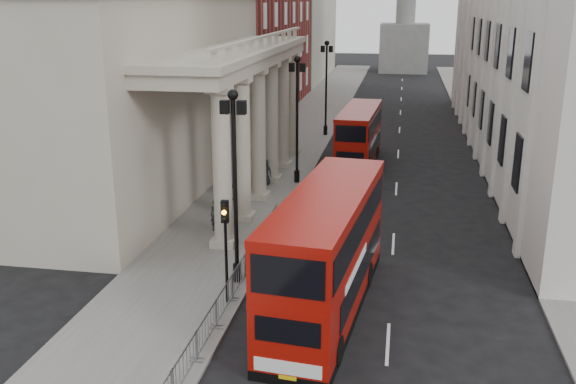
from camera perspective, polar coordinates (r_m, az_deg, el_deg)
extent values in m
plane|color=black|center=(24.71, -5.49, -12.04)|extent=(260.00, 260.00, 0.00)
cube|color=slate|center=(52.94, -0.02, 3.86)|extent=(6.00, 140.00, 0.12)
cube|color=slate|center=(52.70, 17.96, 2.98)|extent=(3.00, 140.00, 0.12)
cube|color=slate|center=(52.52, 3.15, 3.74)|extent=(0.20, 140.00, 0.14)
cube|color=#A69F8B|center=(42.60, -13.04, 8.41)|extent=(9.00, 28.00, 12.00)
cube|color=maroon|center=(70.78, -3.59, 16.02)|extent=(9.00, 32.00, 22.00)
cube|color=#A69F8B|center=(102.18, 0.78, 15.70)|extent=(9.00, 30.00, 20.00)
cube|color=#60605E|center=(113.09, 10.27, 12.50)|extent=(8.00, 8.00, 8.00)
cylinder|color=black|center=(28.08, -4.54, -7.14)|extent=(0.36, 0.36, 0.80)
cylinder|color=black|center=(26.83, -4.71, -0.09)|extent=(0.18, 0.18, 8.00)
sphere|color=black|center=(25.94, -4.93, 8.61)|extent=(0.44, 0.44, 0.44)
cube|color=black|center=(25.93, -4.15, 7.50)|extent=(0.35, 0.35, 0.55)
cube|color=black|center=(26.11, -5.65, 7.53)|extent=(0.35, 0.35, 0.55)
cylinder|color=black|center=(42.88, 0.79, 1.40)|extent=(0.36, 0.36, 0.80)
cylinder|color=black|center=(42.07, 0.81, 6.14)|extent=(0.18, 0.18, 8.00)
sphere|color=black|center=(41.51, 0.84, 11.71)|extent=(0.44, 0.44, 0.44)
cube|color=black|center=(41.50, 1.32, 11.01)|extent=(0.35, 0.35, 0.55)
cube|color=black|center=(41.61, 0.35, 11.03)|extent=(0.35, 0.35, 0.55)
cylinder|color=black|center=(58.31, 3.35, 5.50)|extent=(0.36, 0.36, 0.80)
cylinder|color=black|center=(57.72, 3.41, 9.01)|extent=(0.18, 0.18, 8.00)
sphere|color=black|center=(57.32, 3.48, 13.07)|extent=(0.44, 0.44, 0.44)
cube|color=black|center=(57.31, 3.83, 12.56)|extent=(0.35, 0.35, 0.55)
cube|color=black|center=(57.39, 3.12, 12.58)|extent=(0.35, 0.35, 0.55)
cylinder|color=black|center=(25.77, -5.50, -6.28)|extent=(0.12, 0.12, 3.40)
cube|color=black|center=(25.01, -5.64, -1.74)|extent=(0.28, 0.22, 0.90)
sphere|color=black|center=(24.80, -5.74, -1.18)|extent=(0.18, 0.18, 0.18)
sphere|color=orange|center=(24.89, -5.72, -1.83)|extent=(0.18, 0.18, 0.18)
sphere|color=black|center=(24.99, -5.70, -2.48)|extent=(0.18, 0.18, 0.18)
cube|color=gray|center=(21.47, -9.14, -14.93)|extent=(0.50, 2.30, 1.10)
cube|color=gray|center=(23.39, -7.24, -12.00)|extent=(0.50, 2.30, 1.10)
cube|color=gray|center=(25.38, -5.67, -9.52)|extent=(0.50, 2.30, 1.10)
cube|color=gray|center=(27.43, -4.35, -7.39)|extent=(0.50, 2.30, 1.10)
cube|color=gray|center=(29.53, -3.22, -5.56)|extent=(0.50, 2.30, 1.10)
cube|color=gray|center=(31.66, -2.25, -3.98)|extent=(0.50, 2.30, 1.10)
cube|color=gray|center=(33.82, -1.41, -2.59)|extent=(0.50, 2.30, 1.10)
cube|color=#950D06|center=(25.47, 3.46, -7.44)|extent=(3.80, 11.43, 2.14)
cube|color=#950D06|center=(24.65, 3.55, -2.74)|extent=(3.80, 11.43, 1.87)
cube|color=#950D06|center=(24.31, 3.59, -0.36)|extent=(3.85, 11.48, 0.27)
cube|color=black|center=(26.01, 3.41, -9.97)|extent=(3.82, 11.43, 0.37)
cube|color=black|center=(25.36, 3.47, -6.89)|extent=(3.64, 9.31, 1.07)
cube|color=black|center=(24.61, 3.55, -2.50)|extent=(3.80, 10.80, 1.18)
cube|color=white|center=(21.02, -0.03, -15.36)|extent=(2.24, 0.29, 0.48)
cube|color=yellow|center=(21.20, -0.04, -16.18)|extent=(0.59, 0.10, 0.14)
cylinder|color=black|center=(22.80, -1.82, -13.07)|extent=(0.45, 1.10, 1.07)
cylinder|color=black|center=(22.27, 4.28, -13.89)|extent=(0.45, 1.10, 1.07)
cylinder|color=black|center=(28.42, 2.19, -6.77)|extent=(0.45, 1.10, 1.07)
cylinder|color=black|center=(28.00, 7.03, -7.26)|extent=(0.45, 1.10, 1.07)
cube|color=#8E0D06|center=(48.00, 6.30, 3.88)|extent=(2.84, 9.88, 1.86)
cube|color=#8E0D06|center=(47.61, 6.38, 6.14)|extent=(2.84, 9.88, 1.63)
cube|color=#8E0D06|center=(47.45, 6.41, 7.25)|extent=(2.88, 9.92, 0.23)
cube|color=black|center=(48.26, 6.26, 2.61)|extent=(2.86, 9.88, 0.33)
cube|color=black|center=(47.95, 6.31, 4.15)|extent=(2.80, 8.03, 0.93)
cube|color=black|center=(47.60, 6.38, 6.25)|extent=(2.86, 9.33, 1.02)
cube|color=white|center=(43.46, 5.49, 1.65)|extent=(1.95, 0.16, 0.42)
cube|color=yellow|center=(43.53, 5.48, 1.26)|extent=(0.51, 0.06, 0.12)
cylinder|color=black|center=(45.05, 4.41, 2.04)|extent=(0.35, 0.95, 0.93)
cylinder|color=black|center=(44.80, 7.07, 1.88)|extent=(0.35, 0.95, 0.93)
cylinder|color=black|center=(50.51, 5.41, 3.63)|extent=(0.35, 0.95, 0.93)
cylinder|color=black|center=(50.29, 7.79, 3.49)|extent=(0.35, 0.95, 0.93)
imported|color=black|center=(34.03, -6.41, -2.05)|extent=(0.73, 0.65, 1.69)
imported|color=black|center=(39.09, -4.69, 0.46)|extent=(0.94, 0.82, 1.64)
imported|color=black|center=(42.20, -2.02, 1.78)|extent=(0.86, 0.58, 1.70)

